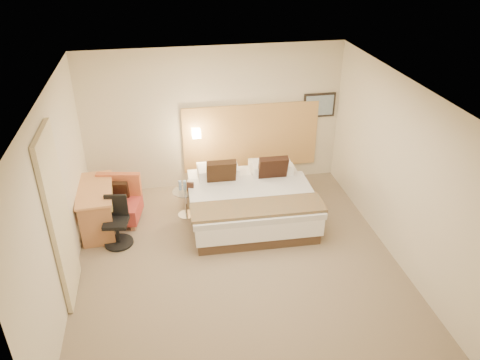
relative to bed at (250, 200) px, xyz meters
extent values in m
cube|color=#7A6952|center=(-0.43, -1.19, -0.34)|extent=(4.80, 5.00, 0.02)
cube|color=white|center=(-0.43, -1.19, 2.38)|extent=(4.80, 5.00, 0.02)
cube|color=beige|center=(-0.43, 1.32, 1.02)|extent=(4.80, 0.02, 2.70)
cube|color=beige|center=(-0.43, -3.70, 1.02)|extent=(4.80, 0.02, 2.70)
cube|color=beige|center=(-2.84, -1.19, 1.02)|extent=(0.02, 5.00, 2.70)
cube|color=beige|center=(1.98, -1.19, 1.02)|extent=(0.02, 5.00, 2.70)
cube|color=tan|center=(0.27, 1.28, 0.62)|extent=(2.60, 0.04, 1.30)
cube|color=black|center=(1.59, 1.29, 1.17)|extent=(0.62, 0.03, 0.47)
cube|color=gray|center=(1.59, 1.27, 1.17)|extent=(0.54, 0.01, 0.39)
cylinder|color=silver|center=(-0.78, 1.23, 0.82)|extent=(0.02, 0.12, 0.02)
cube|color=#FFEDC6|center=(-0.78, 1.17, 0.82)|extent=(0.15, 0.15, 0.15)
cube|color=beige|center=(-2.79, -1.44, 0.89)|extent=(0.06, 0.90, 2.42)
cylinder|color=#94B8E6|center=(-1.17, 0.29, 0.25)|extent=(0.07, 0.07, 0.18)
cylinder|color=#92BCE2|center=(-1.09, 0.28, 0.25)|extent=(0.07, 0.07, 0.18)
cube|color=#361F16|center=(-1.00, 0.17, 0.26)|extent=(0.12, 0.08, 0.19)
cube|color=#453122|center=(0.00, 0.00, -0.24)|extent=(2.00, 2.00, 0.18)
cube|color=white|center=(0.00, 0.00, 0.00)|extent=(2.06, 2.06, 0.30)
cube|color=silver|center=(-0.01, -0.29, 0.21)|extent=(2.11, 1.50, 0.10)
cube|color=white|center=(-0.47, 0.75, 0.25)|extent=(0.72, 0.40, 0.18)
cube|color=white|center=(0.50, 0.73, 0.25)|extent=(0.72, 0.40, 0.18)
cube|color=white|center=(-0.48, 0.49, 0.35)|extent=(0.72, 0.40, 0.18)
cube|color=white|center=(0.49, 0.47, 0.35)|extent=(0.72, 0.40, 0.18)
cube|color=black|center=(-0.45, 0.29, 0.43)|extent=(0.51, 0.28, 0.52)
cube|color=black|center=(0.46, 0.27, 0.43)|extent=(0.51, 0.28, 0.52)
cube|color=#C06D27|center=(-0.01, -0.69, 0.28)|extent=(2.13, 0.60, 0.05)
cube|color=#A1694C|center=(-2.60, 0.05, -0.28)|extent=(0.09, 0.09, 0.09)
cube|color=#BB7858|center=(-2.01, -0.06, -0.28)|extent=(0.09, 0.09, 0.09)
cube|color=#B77156|center=(-2.50, 0.57, -0.28)|extent=(0.09, 0.09, 0.09)
cube|color=tan|center=(-1.91, 0.46, -0.28)|extent=(0.09, 0.09, 0.09)
cube|color=#AD352E|center=(-2.26, 0.25, -0.10)|extent=(0.85, 0.78, 0.28)
cube|color=#BE5A33|center=(-2.21, 0.52, 0.25)|extent=(0.76, 0.25, 0.42)
cube|color=black|center=(-2.23, 0.42, 0.18)|extent=(0.38, 0.24, 0.37)
cylinder|color=silver|center=(-1.10, 0.24, -0.32)|extent=(0.38, 0.38, 0.02)
cylinder|color=white|center=(-1.10, 0.24, -0.08)|extent=(0.05, 0.05, 0.46)
cylinder|color=white|center=(-1.10, 0.24, 0.16)|extent=(0.56, 0.56, 0.01)
cube|color=tan|center=(-2.57, 0.13, 0.40)|extent=(0.63, 1.24, 0.04)
cube|color=#AA6D42|center=(-2.53, -0.43, 0.03)|extent=(0.50, 0.07, 0.71)
cube|color=#C07A4B|center=(-2.60, 0.70, 0.03)|extent=(0.50, 0.07, 0.71)
cube|color=tan|center=(-2.52, 0.14, 0.32)|extent=(0.52, 1.15, 0.10)
cylinder|color=black|center=(-2.23, -0.42, -0.30)|extent=(0.52, 0.52, 0.04)
cylinder|color=black|center=(-2.23, -0.42, -0.11)|extent=(0.06, 0.06, 0.35)
cube|color=black|center=(-2.23, -0.42, 0.08)|extent=(0.42, 0.42, 0.06)
cube|color=black|center=(-2.21, -0.26, 0.30)|extent=(0.36, 0.09, 0.37)
camera|label=1|loc=(-1.39, -6.77, 4.23)|focal=35.00mm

